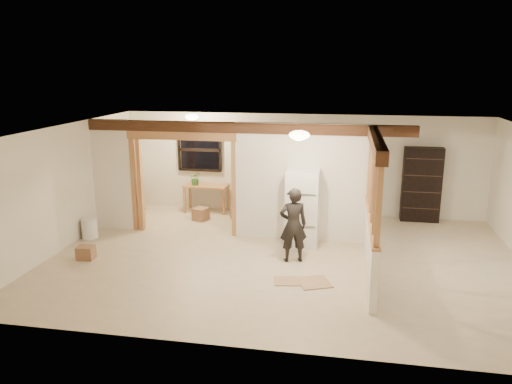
% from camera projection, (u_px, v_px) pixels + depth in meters
% --- Properties ---
extents(floor, '(9.00, 6.50, 0.01)m').
position_uv_depth(floor, '(284.00, 259.00, 9.69)').
color(floor, beige).
rests_on(floor, ground).
extents(ceiling, '(9.00, 6.50, 0.01)m').
position_uv_depth(ceiling, '(286.00, 130.00, 9.08)').
color(ceiling, white).
extents(wall_back, '(9.00, 0.01, 2.50)m').
position_uv_depth(wall_back, '(301.00, 164.00, 12.48)').
color(wall_back, silver).
rests_on(wall_back, floor).
extents(wall_front, '(9.00, 0.01, 2.50)m').
position_uv_depth(wall_front, '(253.00, 260.00, 6.28)').
color(wall_front, silver).
rests_on(wall_front, floor).
extents(wall_left, '(0.01, 6.50, 2.50)m').
position_uv_depth(wall_left, '(66.00, 186.00, 10.17)').
color(wall_left, silver).
rests_on(wall_left, floor).
extents(partition_left_stub, '(0.90, 0.12, 2.50)m').
position_uv_depth(partition_left_stub, '(113.00, 175.00, 11.23)').
color(partition_left_stub, white).
rests_on(partition_left_stub, floor).
extents(partition_center, '(2.80, 0.12, 2.50)m').
position_uv_depth(partition_center, '(301.00, 183.00, 10.49)').
color(partition_center, white).
rests_on(partition_center, floor).
extents(doorway_frame, '(2.46, 0.14, 2.20)m').
position_uv_depth(doorway_frame, '(183.00, 185.00, 10.98)').
color(doorway_frame, '#B37B4B').
rests_on(doorway_frame, floor).
extents(header_beam_back, '(7.00, 0.18, 0.22)m').
position_uv_depth(header_beam_back, '(245.00, 128.00, 10.43)').
color(header_beam_back, '#4B2B19').
rests_on(header_beam_back, ceiling).
extents(header_beam_right, '(0.18, 3.30, 0.22)m').
position_uv_depth(header_beam_right, '(376.00, 142.00, 8.45)').
color(header_beam_right, '#4B2B19').
rests_on(header_beam_right, ceiling).
extents(pony_wall, '(0.12, 3.20, 1.00)m').
position_uv_depth(pony_wall, '(370.00, 247.00, 8.91)').
color(pony_wall, white).
rests_on(pony_wall, floor).
extents(stud_partition, '(0.14, 3.20, 1.32)m').
position_uv_depth(stud_partition, '(374.00, 183.00, 8.62)').
color(stud_partition, '#B37B4B').
rests_on(stud_partition, pony_wall).
extents(window_back, '(1.12, 0.10, 1.10)m').
position_uv_depth(window_back, '(200.00, 150.00, 12.79)').
color(window_back, black).
rests_on(window_back, wall_back).
extents(ceiling_dome_main, '(0.36, 0.36, 0.16)m').
position_uv_depth(ceiling_dome_main, '(299.00, 135.00, 8.55)').
color(ceiling_dome_main, '#FFEABF').
rests_on(ceiling_dome_main, ceiling).
extents(ceiling_dome_util, '(0.32, 0.32, 0.14)m').
position_uv_depth(ceiling_dome_util, '(192.00, 117.00, 11.71)').
color(ceiling_dome_util, '#FFEABF').
rests_on(ceiling_dome_util, ceiling).
extents(hanging_bulb, '(0.07, 0.07, 0.07)m').
position_uv_depth(hanging_bulb, '(204.00, 134.00, 11.03)').
color(hanging_bulb, '#FFD88C').
rests_on(hanging_bulb, ceiling).
extents(refrigerator, '(0.66, 0.64, 1.60)m').
position_uv_depth(refrigerator, '(302.00, 208.00, 10.23)').
color(refrigerator, white).
rests_on(refrigerator, floor).
extents(woman, '(0.60, 0.48, 1.44)m').
position_uv_depth(woman, '(293.00, 225.00, 9.41)').
color(woman, '#2D2727').
rests_on(woman, floor).
extents(work_table, '(1.14, 0.61, 0.70)m').
position_uv_depth(work_table, '(206.00, 198.00, 12.78)').
color(work_table, '#B37B4B').
rests_on(work_table, floor).
extents(potted_plant, '(0.33, 0.29, 0.34)m').
position_uv_depth(potted_plant, '(196.00, 179.00, 12.62)').
color(potted_plant, '#356F2A').
rests_on(potted_plant, work_table).
extents(shop_vac, '(0.49, 0.49, 0.63)m').
position_uv_depth(shop_vac, '(135.00, 199.00, 12.87)').
color(shop_vac, '#A3220D').
rests_on(shop_vac, floor).
extents(bookshelf, '(0.90, 0.30, 1.79)m').
position_uv_depth(bookshelf, '(422.00, 185.00, 11.86)').
color(bookshelf, black).
rests_on(bookshelf, floor).
extents(bucket, '(0.43, 0.43, 0.43)m').
position_uv_depth(bucket, '(90.00, 229.00, 10.81)').
color(bucket, white).
rests_on(bucket, floor).
extents(box_util_a, '(0.45, 0.42, 0.30)m').
position_uv_depth(box_util_a, '(238.00, 213.00, 12.16)').
color(box_util_a, '#906445').
rests_on(box_util_a, floor).
extents(box_util_b, '(0.41, 0.41, 0.30)m').
position_uv_depth(box_util_b, '(201.00, 214.00, 12.11)').
color(box_util_b, '#906445').
rests_on(box_util_b, floor).
extents(box_front, '(0.34, 0.28, 0.26)m').
position_uv_depth(box_front, '(86.00, 253.00, 9.63)').
color(box_front, '#906445').
rests_on(box_front, floor).
extents(floor_panel_near, '(0.68, 0.68, 0.02)m').
position_uv_depth(floor_panel_near, '(314.00, 283.00, 8.59)').
color(floor_panel_near, tan).
rests_on(floor_panel_near, floor).
extents(floor_panel_far, '(0.54, 0.46, 0.02)m').
position_uv_depth(floor_panel_far, '(288.00, 281.00, 8.65)').
color(floor_panel_far, tan).
rests_on(floor_panel_far, floor).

